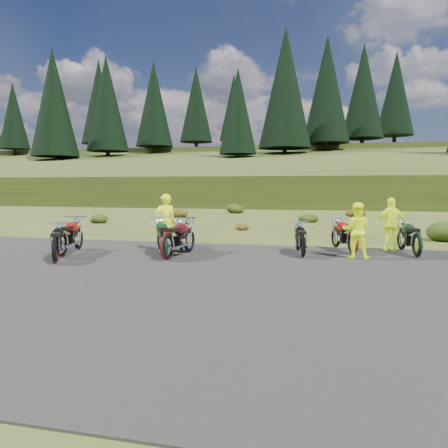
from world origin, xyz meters
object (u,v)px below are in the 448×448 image
(motorcycle_7, at_px, (417,259))
(person_middle, at_px, (165,223))
(motorcycle_0, at_px, (55,265))
(motorcycle_3, at_px, (182,252))

(motorcycle_7, relative_size, person_middle, 1.15)
(motorcycle_0, height_order, motorcycle_3, motorcycle_0)
(motorcycle_0, height_order, person_middle, person_middle)
(motorcycle_7, bearing_deg, motorcycle_0, 99.97)
(motorcycle_0, xyz_separation_m, motorcycle_3, (2.57, 2.88, 0.00))
(motorcycle_3, distance_m, motorcycle_7, 7.06)
(motorcycle_3, height_order, motorcycle_7, motorcycle_7)
(motorcycle_3, xyz_separation_m, motorcycle_7, (7.05, 0.43, 0.00))
(motorcycle_3, distance_m, person_middle, 1.05)
(motorcycle_0, distance_m, person_middle, 3.61)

